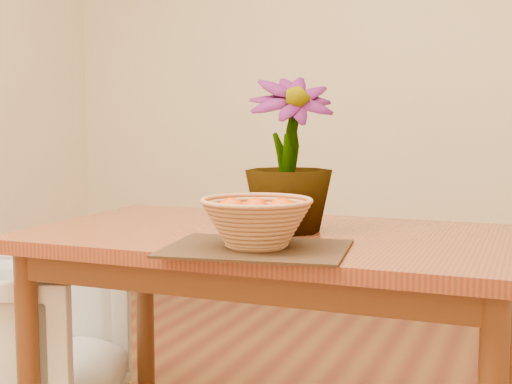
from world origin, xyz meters
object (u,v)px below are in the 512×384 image
at_px(wicker_basket, 257,225).
at_px(potted_plant, 289,154).
at_px(armchair, 8,336).
at_px(table, 275,262).

xyz_separation_m(wicker_basket, potted_plant, (-0.02, 0.29, 0.16)).
bearing_deg(wicker_basket, armchair, 166.61).
relative_size(potted_plant, armchair, 0.64).
distance_m(table, potted_plant, 0.31).
bearing_deg(wicker_basket, potted_plant, 93.42).
bearing_deg(armchair, potted_plant, -103.09).
height_order(table, wicker_basket, wicker_basket).
bearing_deg(table, armchair, -177.47).
xyz_separation_m(wicker_basket, armchair, (-0.99, 0.24, -0.47)).
bearing_deg(armchair, wicker_basket, -119.86).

